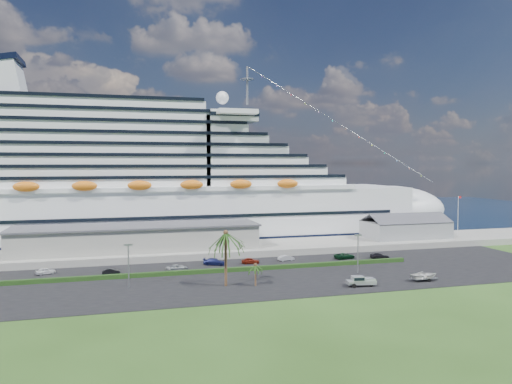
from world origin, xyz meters
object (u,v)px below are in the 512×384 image
object	(u,v)px
cruise_ship	(146,187)
pickup_truck	(361,281)
boat_trailer	(424,275)
parked_car_3	(215,262)

from	to	relation	value
cruise_ship	pickup_truck	world-z (taller)	cruise_ship
cruise_ship	boat_trailer	bearing A→B (deg)	-52.85
boat_trailer	pickup_truck	bearing A→B (deg)	-178.84
pickup_truck	cruise_ship	bearing A→B (deg)	118.47
cruise_ship	boat_trailer	distance (m)	85.28
cruise_ship	pickup_truck	xyz separation A→B (m)	(36.42, -67.15, -15.50)
parked_car_3	boat_trailer	bearing A→B (deg)	-102.30
cruise_ship	parked_car_3	world-z (taller)	cruise_ship
cruise_ship	parked_car_3	xyz separation A→B (m)	(13.23, -39.91, -15.80)
parked_car_3	pickup_truck	bearing A→B (deg)	-116.15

